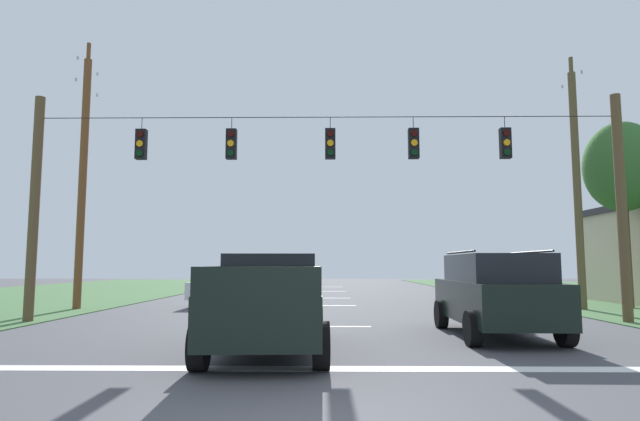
# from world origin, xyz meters

# --- Properties ---
(stop_bar_stripe) EXTENTS (16.11, 0.45, 0.01)m
(stop_bar_stripe) POSITION_xyz_m (0.00, 3.53, 0.00)
(stop_bar_stripe) COLOR white
(stop_bar_stripe) RESTS_ON ground
(lane_dash_0) EXTENTS (2.50, 0.15, 0.01)m
(lane_dash_0) POSITION_xyz_m (0.00, 9.53, 0.00)
(lane_dash_0) COLOR white
(lane_dash_0) RESTS_ON ground
(lane_dash_1) EXTENTS (2.50, 0.15, 0.01)m
(lane_dash_1) POSITION_xyz_m (0.00, 17.16, 0.00)
(lane_dash_1) COLOR white
(lane_dash_1) RESTS_ON ground
(lane_dash_2) EXTENTS (2.50, 0.15, 0.01)m
(lane_dash_2) POSITION_xyz_m (0.00, 22.16, 0.00)
(lane_dash_2) COLOR white
(lane_dash_2) RESTS_ON ground
(lane_dash_3) EXTENTS (2.50, 0.15, 0.01)m
(lane_dash_3) POSITION_xyz_m (0.00, 29.08, 0.00)
(lane_dash_3) COLOR white
(lane_dash_3) RESTS_ON ground
(lane_dash_4) EXTENTS (2.50, 0.15, 0.01)m
(lane_dash_4) POSITION_xyz_m (0.00, 35.88, 0.00)
(lane_dash_4) COLOR white
(lane_dash_4) RESTS_ON ground
(overhead_signal_span) EXTENTS (18.34, 0.31, 7.01)m
(overhead_signal_span) POSITION_xyz_m (-0.03, 10.55, 3.98)
(overhead_signal_span) COLOR brown
(overhead_signal_span) RESTS_ON ground
(pickup_truck) EXTENTS (2.46, 5.47, 1.95)m
(pickup_truck) POSITION_xyz_m (-1.16, 5.27, 0.97)
(pickup_truck) COLOR black
(pickup_truck) RESTS_ON ground
(suv_black) EXTENTS (2.26, 4.82, 2.05)m
(suv_black) POSITION_xyz_m (4.11, 7.50, 1.06)
(suv_black) COLOR black
(suv_black) RESTS_ON ground
(distant_car_crossing_white) EXTENTS (4.37, 2.17, 1.52)m
(distant_car_crossing_white) POSITION_xyz_m (-3.47, 16.36, 0.79)
(distant_car_crossing_white) COLOR silver
(distant_car_crossing_white) RESTS_ON ground
(utility_pole_mid_right) EXTENTS (0.30, 1.75, 10.06)m
(utility_pole_mid_right) POSITION_xyz_m (9.86, 15.08, 4.87)
(utility_pole_mid_right) COLOR brown
(utility_pole_mid_right) RESTS_ON ground
(utility_pole_near_left) EXTENTS (0.31, 1.97, 10.77)m
(utility_pole_near_left) POSITION_xyz_m (-9.72, 15.08, 5.32)
(utility_pole_near_left) COLOR brown
(utility_pole_near_left) RESTS_ON ground
(tree_roadside_right) EXTENTS (2.98, 2.98, 7.59)m
(tree_roadside_right) POSITION_xyz_m (12.11, 15.87, 5.69)
(tree_roadside_right) COLOR brown
(tree_roadside_right) RESTS_ON ground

